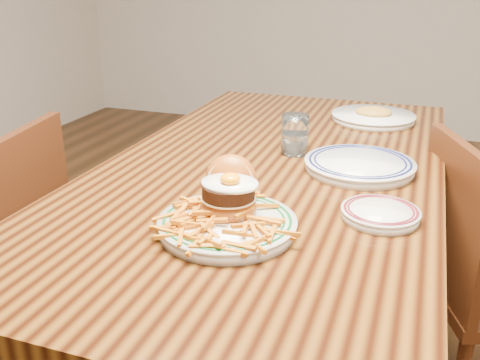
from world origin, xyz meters
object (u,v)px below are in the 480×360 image
(table, at_px, (272,195))
(main_plate, at_px, (228,212))
(side_plate, at_px, (380,213))
(chair_left, at_px, (4,259))

(table, relative_size, main_plate, 5.59)
(side_plate, bearing_deg, table, 157.28)
(main_plate, distance_m, side_plate, 0.31)
(side_plate, bearing_deg, chair_left, -164.59)
(table, distance_m, side_plate, 0.40)
(chair_left, distance_m, side_plate, 1.08)
(chair_left, height_order, main_plate, main_plate)
(side_plate, bearing_deg, main_plate, -136.69)
(table, distance_m, chair_left, 0.80)
(table, bearing_deg, side_plate, -39.29)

